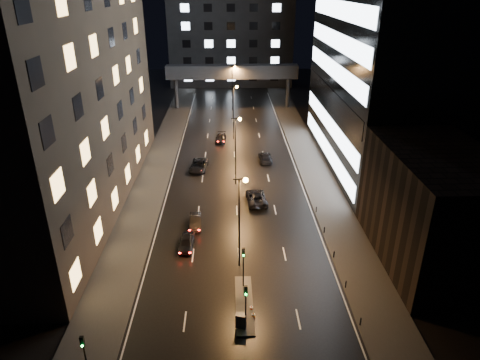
{
  "coord_description": "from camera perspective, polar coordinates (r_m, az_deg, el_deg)",
  "views": [
    {
      "loc": [
        -0.96,
        -28.91,
        27.03
      ],
      "look_at": [
        0.43,
        20.77,
        4.0
      ],
      "focal_mm": 32.0,
      "sensor_mm": 36.0,
      "label": 1
    }
  ],
  "objects": [
    {
      "name": "ground",
      "position": [
        74.03,
        -0.75,
        3.45
      ],
      "size": [
        160.0,
        160.0,
        0.0
      ],
      "primitive_type": "plane",
      "color": "black",
      "rests_on": "ground"
    },
    {
      "name": "sidewalk_left",
      "position": [
        70.31,
        -10.93,
        1.85
      ],
      "size": [
        5.0,
        110.0,
        0.15
      ],
      "primitive_type": "cube",
      "color": "#383533",
      "rests_on": "ground"
    },
    {
      "name": "sidewalk_right",
      "position": [
        70.66,
        9.51,
        2.08
      ],
      "size": [
        5.0,
        110.0,
        0.15
      ],
      "primitive_type": "cube",
      "color": "#383533",
      "rests_on": "ground"
    },
    {
      "name": "building_left",
      "position": [
        57.55,
        -24.55,
        15.73
      ],
      "size": [
        15.0,
        48.0,
        40.0
      ],
      "primitive_type": "cube",
      "color": "#2D2319",
      "rests_on": "ground"
    },
    {
      "name": "building_right_low",
      "position": [
        48.16,
        24.44,
        -3.45
      ],
      "size": [
        10.0,
        18.0,
        12.0
      ],
      "primitive_type": "cube",
      "color": "black",
      "rests_on": "ground"
    },
    {
      "name": "building_right_glass",
      "position": [
        70.06,
        21.44,
        19.58
      ],
      "size": [
        20.0,
        36.0,
        45.0
      ],
      "primitive_type": "cube",
      "color": "black",
      "rests_on": "ground"
    },
    {
      "name": "building_far",
      "position": [
        127.74,
        -1.23,
        18.33
      ],
      "size": [
        34.0,
        14.0,
        25.0
      ],
      "primitive_type": "cube",
      "color": "#333335",
      "rests_on": "ground"
    },
    {
      "name": "skybridge",
      "position": [
        100.66,
        -1.07,
        14.16
      ],
      "size": [
        30.0,
        3.0,
        10.0
      ],
      "color": "#333335",
      "rests_on": "ground"
    },
    {
      "name": "median_island",
      "position": [
        41.03,
        0.57,
        -16.21
      ],
      "size": [
        1.6,
        8.0,
        0.15
      ],
      "primitive_type": "cube",
      "color": "#383533",
      "rests_on": "ground"
    },
    {
      "name": "traffic_signal_near",
      "position": [
        41.11,
        0.46,
        -10.75
      ],
      "size": [
        0.28,
        0.34,
        4.4
      ],
      "color": "black",
      "rests_on": "median_island"
    },
    {
      "name": "traffic_signal_far",
      "position": [
        36.79,
        0.78,
        -15.74
      ],
      "size": [
        0.28,
        0.34,
        4.4
      ],
      "color": "black",
      "rests_on": "median_island"
    },
    {
      "name": "traffic_signal_corner",
      "position": [
        34.87,
        -20.04,
        -20.75
      ],
      "size": [
        0.28,
        0.34,
        4.4
      ],
      "color": "black",
      "rests_on": "ground"
    },
    {
      "name": "bollard_row",
      "position": [
        45.66,
        13.13,
        -11.5
      ],
      "size": [
        0.12,
        25.12,
        0.9
      ],
      "color": "black",
      "rests_on": "ground"
    },
    {
      "name": "streetlight_near",
      "position": [
        42.25,
        0.12,
        -4.21
      ],
      "size": [
        1.45,
        0.5,
        10.15
      ],
      "color": "black",
      "rests_on": "ground"
    },
    {
      "name": "streetlight_mid_a",
      "position": [
        60.51,
        -0.45,
        5.03
      ],
      "size": [
        1.45,
        0.5,
        10.15
      ],
      "color": "black",
      "rests_on": "ground"
    },
    {
      "name": "streetlight_mid_b",
      "position": [
        79.61,
        -0.76,
        9.92
      ],
      "size": [
        1.45,
        0.5,
        10.15
      ],
      "color": "black",
      "rests_on": "ground"
    },
    {
      "name": "streetlight_far",
      "position": [
        99.07,
        -0.95,
        12.9
      ],
      "size": [
        1.45,
        0.5,
        10.15
      ],
      "color": "black",
      "rests_on": "ground"
    },
    {
      "name": "car_away_a",
      "position": [
        48.52,
        -7.15,
        -8.26
      ],
      "size": [
        1.69,
        4.03,
        1.36
      ],
      "primitive_type": "imported",
      "rotation": [
        0.0,
        0.0,
        -0.02
      ],
      "color": "black",
      "rests_on": "ground"
    },
    {
      "name": "car_away_b",
      "position": [
        52.37,
        -5.96,
        -5.53
      ],
      "size": [
        1.63,
        4.04,
        1.3
      ],
      "primitive_type": "imported",
      "rotation": [
        0.0,
        0.0,
        0.06
      ],
      "color": "black",
      "rests_on": "ground"
    },
    {
      "name": "car_away_c",
      "position": [
        67.82,
        -5.54,
        1.94
      ],
      "size": [
        3.06,
        5.63,
        1.5
      ],
      "primitive_type": "imported",
      "rotation": [
        0.0,
        0.0,
        -0.11
      ],
      "color": "black",
      "rests_on": "ground"
    },
    {
      "name": "car_away_d",
      "position": [
        80.06,
        -2.56,
        5.6
      ],
      "size": [
        2.11,
        4.6,
        1.3
      ],
      "primitive_type": "imported",
      "rotation": [
        0.0,
        0.0,
        -0.06
      ],
      "color": "black",
      "rests_on": "ground"
    },
    {
      "name": "car_toward_a",
      "position": [
        57.57,
        2.2,
        -2.31
      ],
      "size": [
        2.89,
        5.61,
        1.51
      ],
      "primitive_type": "imported",
      "rotation": [
        0.0,
        0.0,
        3.21
      ],
      "color": "black",
      "rests_on": "ground"
    },
    {
      "name": "car_toward_b",
      "position": [
        71.02,
        3.39,
        3.07
      ],
      "size": [
        2.09,
        4.94,
        1.42
      ],
      "primitive_type": "imported",
      "rotation": [
        0.0,
        0.0,
        3.16
      ],
      "color": "black",
      "rests_on": "ground"
    },
    {
      "name": "utility_cabinet",
      "position": [
        38.34,
        0.12,
        -18.25
      ],
      "size": [
        0.99,
        0.69,
        1.36
      ],
      "primitive_type": "cube",
      "rotation": [
        0.0,
        0.0,
        -0.21
      ],
      "color": "#474749",
      "rests_on": "median_island"
    },
    {
      "name": "cone_a",
      "position": [
        39.69,
        1.78,
        -17.53
      ],
      "size": [
        0.45,
        0.45,
        0.57
      ],
      "primitive_type": "cone",
      "rotation": [
        0.0,
        0.0,
        -0.13
      ],
      "color": "orange",
      "rests_on": "ground"
    },
    {
      "name": "cone_b",
      "position": [
        40.39,
        1.53,
        -16.67
      ],
      "size": [
        0.47,
        0.47,
        0.52
      ],
      "primitive_type": "cone",
      "rotation": [
        0.0,
        0.0,
        0.26
      ],
      "color": "#F6480C",
      "rests_on": "ground"
    }
  ]
}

